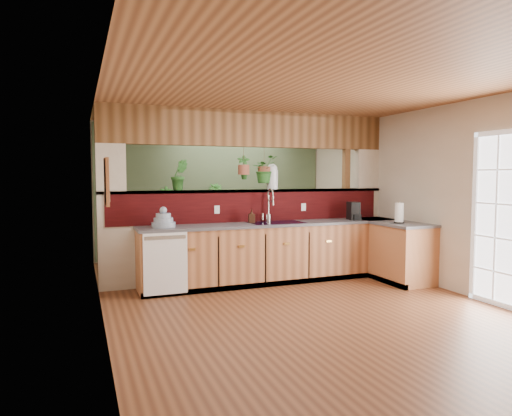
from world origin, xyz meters
name	(u,v)px	position (x,y,z in m)	size (l,w,h in m)	color
ground	(289,299)	(0.00, 0.00, 0.00)	(4.60, 7.00, 0.01)	brown
ceiling	(290,97)	(0.00, 0.00, 2.60)	(4.60, 7.00, 0.01)	brown
wall_back	(214,191)	(0.00, 3.50, 1.30)	(4.60, 0.02, 2.60)	beige
wall_left	(101,204)	(-2.30, 0.00, 1.30)	(0.02, 7.00, 2.60)	beige
wall_right	(431,197)	(2.30, 0.00, 1.30)	(0.02, 7.00, 2.60)	beige
pass_through_partition	(254,202)	(0.03, 1.35, 1.19)	(4.60, 0.21, 2.60)	beige
pass_through_ledge	(252,191)	(0.00, 1.35, 1.37)	(4.60, 0.21, 0.04)	brown
header_beam	(252,129)	(0.00, 1.35, 2.33)	(4.60, 0.15, 0.55)	brown
sage_backwall	(214,191)	(0.00, 3.48, 1.30)	(4.55, 0.02, 2.55)	#516847
countertop	(314,251)	(0.84, 0.87, 0.45)	(4.14, 1.52, 0.90)	#9C5D36
dishwasher	(166,263)	(-1.48, 0.66, 0.46)	(0.58, 0.03, 0.82)	white
navy_sink	(276,228)	(0.25, 0.98, 0.82)	(0.82, 0.50, 0.18)	black
french_door	(506,222)	(2.27, -1.30, 1.05)	(0.06, 1.02, 2.16)	white
framed_print	(107,182)	(-2.27, -0.80, 1.55)	(0.04, 0.35, 0.45)	#9C5D36
faucet	(269,204)	(0.20, 1.13, 1.18)	(0.23, 0.23, 0.52)	#B7B7B2
dish_stack	(163,221)	(-1.45, 0.96, 0.99)	(0.33, 0.33, 0.29)	#8798AE
soap_dispenser	(252,216)	(-0.12, 1.05, 1.00)	(0.09, 0.09, 0.20)	#351E13
coffee_maker	(354,212)	(1.58, 0.92, 1.03)	(0.15, 0.26, 0.29)	black
paper_towel	(399,213)	(1.91, 0.22, 1.05)	(0.15, 0.15, 0.33)	black
glass_jar	(272,177)	(0.34, 1.35, 1.59)	(0.18, 0.18, 0.40)	silver
ledge_plant_left	(179,175)	(-1.14, 1.35, 1.62)	(0.25, 0.20, 0.45)	#255C20
hanging_plant_a	(244,160)	(-0.14, 1.35, 1.85)	(0.23, 0.19, 0.49)	brown
hanging_plant_b	(264,158)	(0.20, 1.35, 1.89)	(0.49, 0.46, 0.55)	brown
shelving_console	(195,233)	(-0.46, 3.25, 0.50)	(1.39, 0.37, 0.92)	black
shelf_plant_a	(167,198)	(-0.99, 3.25, 1.19)	(0.24, 0.16, 0.45)	#255C20
shelf_plant_b	(215,196)	(-0.05, 3.25, 1.21)	(0.28, 0.28, 0.49)	#255C20
floor_plant	(255,241)	(0.53, 2.61, 0.38)	(0.69, 0.60, 0.76)	#255C20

